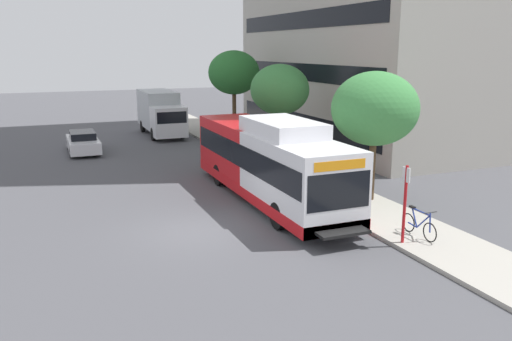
% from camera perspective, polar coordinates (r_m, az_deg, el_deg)
% --- Properties ---
extents(ground_plane, '(120.00, 120.00, 0.00)m').
position_cam_1_polar(ground_plane, '(26.52, -11.13, -1.06)').
color(ground_plane, '#4C4C51').
extents(sidewalk_curb, '(3.00, 56.00, 0.14)m').
position_cam_1_polar(sidewalk_curb, '(26.87, 4.52, -0.51)').
color(sidewalk_curb, '#A8A399').
rests_on(sidewalk_curb, ground).
extents(transit_bus, '(2.58, 12.25, 3.65)m').
position_cam_1_polar(transit_bus, '(22.24, 1.37, 0.97)').
color(transit_bus, white).
rests_on(transit_bus, ground).
extents(bus_stop_sign_pole, '(0.10, 0.36, 2.60)m').
position_cam_1_polar(bus_stop_sign_pole, '(17.67, 15.88, -2.93)').
color(bus_stop_sign_pole, red).
rests_on(bus_stop_sign_pole, sidewalk_curb).
extents(bicycle_parked, '(0.52, 1.76, 1.02)m').
position_cam_1_polar(bicycle_parked, '(18.68, 17.28, -5.65)').
color(bicycle_parked, black).
rests_on(bicycle_parked, sidewalk_curb).
extents(street_tree_near_stop, '(3.57, 3.57, 5.36)m').
position_cam_1_polar(street_tree_near_stop, '(22.11, 12.78, 6.54)').
color(street_tree_near_stop, '#4C3823').
rests_on(street_tree_near_stop, sidewalk_curb).
extents(street_tree_mid_block, '(3.36, 3.36, 5.40)m').
position_cam_1_polar(street_tree_mid_block, '(30.14, 2.60, 8.75)').
color(street_tree_mid_block, '#4C3823').
rests_on(street_tree_mid_block, sidewalk_curb).
extents(street_tree_far_block, '(3.58, 3.58, 6.13)m').
position_cam_1_polar(street_tree_far_block, '(37.20, -2.41, 10.55)').
color(street_tree_far_block, '#4C3823').
rests_on(street_tree_far_block, sidewalk_curb).
extents(parked_car_far_lane, '(1.80, 4.50, 1.33)m').
position_cam_1_polar(parked_car_far_lane, '(34.62, -18.27, 2.94)').
color(parked_car_far_lane, silver).
rests_on(parked_car_far_lane, ground).
extents(box_truck_background, '(2.32, 7.01, 3.25)m').
position_cam_1_polar(box_truck_background, '(40.19, -10.33, 6.27)').
color(box_truck_background, silver).
rests_on(box_truck_background, ground).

